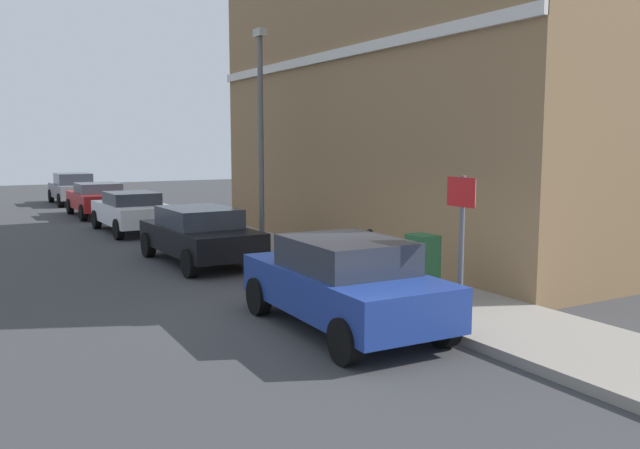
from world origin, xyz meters
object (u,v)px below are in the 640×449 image
car_red (98,199)px  utility_cabinet (422,269)px  car_blue (344,282)px  bollard_near_cabinet (370,252)px  car_white (131,211)px  car_grey (73,188)px  car_black (200,234)px  street_sign (461,228)px  lamppost (261,128)px

car_red → utility_cabinet: (2.09, -17.87, -0.03)m
car_blue → bollard_near_cabinet: (2.11, 2.39, -0.06)m
car_white → car_blue: bearing=179.4°
car_grey → bollard_near_cabinet: car_grey is taller
car_black → car_grey: (-0.00, 17.90, 0.03)m
car_blue → car_white: car_blue is taller
car_black → street_sign: size_ratio=1.83×
lamppost → car_red: bearing=100.9°
utility_cabinet → lamppost: 7.36m
utility_cabinet → street_sign: street_sign is taller
bollard_near_cabinet → lamppost: lamppost is taller
car_blue → bollard_near_cabinet: car_blue is taller
bollard_near_cabinet → lamppost: 5.68m
car_white → car_red: bearing=-1.1°
car_white → utility_cabinet: 12.65m
car_black → bollard_near_cabinet: car_black is taller
car_white → street_sign: bearing=-175.4°
car_grey → utility_cabinet: 24.03m
lamppost → street_sign: bearing=-94.7°
street_sign → car_blue: bearing=137.8°
bollard_near_cabinet → street_sign: size_ratio=0.45×
car_black → utility_cabinet: car_black is taller
street_sign → car_red: bearing=94.1°
car_black → lamppost: bearing=-69.5°
car_blue → car_black: (-0.02, 6.61, -0.04)m
car_red → car_grey: size_ratio=0.97×
utility_cabinet → lamppost: lamppost is taller
bollard_near_cabinet → lamppost: bearing=90.9°
car_blue → utility_cabinet: 2.08m
car_blue → street_sign: (1.32, -1.19, 0.90)m
bollard_near_cabinet → utility_cabinet: bearing=-93.1°
lamppost → car_grey: bearing=96.9°
street_sign → bollard_near_cabinet: bearing=77.5°
car_blue → car_white: bearing=1.9°
car_grey → street_sign: street_sign is taller
car_white → bollard_near_cabinet: 10.87m
car_blue → car_black: 6.61m
car_black → lamppost: lamppost is taller
car_blue → car_grey: bearing=1.5°
car_blue → lamppost: 8.12m
car_black → car_grey: size_ratio=1.03×
car_black → utility_cabinet: size_ratio=3.65×
car_grey → bollard_near_cabinet: bearing=-174.4°
bollard_near_cabinet → street_sign: (-0.79, -3.58, 0.96)m
car_grey → lamppost: (2.05, -17.07, 2.54)m
car_red → street_sign: 19.69m
car_white → bollard_near_cabinet: size_ratio=3.98×
bollard_near_cabinet → street_sign: bearing=-102.5°
car_blue → car_red: car_blue is taller
car_red → lamppost: 11.49m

